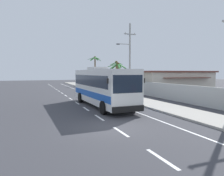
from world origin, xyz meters
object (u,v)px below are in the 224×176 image
Objects in this scene: coach_bus_foreground at (102,86)px; utility_pole_mid at (129,58)px; motorcycle_beside_bus at (99,91)px; palm_nearest at (116,69)px; palm_second at (118,71)px; pedestrian_near_kerb at (104,86)px; palm_third at (95,65)px; roadside_building at (170,81)px.

coach_bus_foreground is 1.08× the size of utility_pole_mid.
palm_nearest reaches higher than motorcycle_beside_bus.
utility_pole_mid reaches higher than palm_second.
pedestrian_near_kerb reaches higher than motorcycle_beside_bus.
pedestrian_near_kerb is at bearing 65.15° from motorcycle_beside_bus.
palm_second is (4.67, 4.65, 2.78)m from motorcycle_beside_bus.
palm_nearest is 1.10× the size of palm_second.
pedestrian_near_kerb is 6.17m from palm_nearest.
palm_nearest is at bearing -91.14° from palm_third.
coach_bus_foreground is 2.23× the size of palm_second.
coach_bus_foreground is 9.06m from motorcycle_beside_bus.
motorcycle_beside_bus is 0.40× the size of palm_second.
motorcycle_beside_bus is 0.27× the size of palm_third.
coach_bus_foreground is 1.48× the size of palm_third.
palm_third is at bearing 85.07° from utility_pole_mid.
palm_nearest is at bearing 70.31° from palm_second.
palm_third is (6.50, 23.87, 4.42)m from motorcycle_beside_bus.
palm_nearest reaches higher than roadside_building.
palm_second is 0.39× the size of roadside_building.
coach_bus_foreground is 15.15m from palm_second.
motorcycle_beside_bus is at bearing -124.81° from palm_nearest.
palm_nearest is 4.56m from palm_second.
motorcycle_beside_bus is at bearing -171.02° from roadside_building.
palm_second is at bearing 61.48° from coach_bus_foreground.
utility_pole_mid is at bearing -101.03° from palm_nearest.
roadside_building is at bearing -44.10° from palm_nearest.
roadside_building is at bearing -16.59° from palm_second.
utility_pole_mid reaches higher than pedestrian_near_kerb.
pedestrian_near_kerb is at bearing -102.45° from palm_third.
coach_bus_foreground is 33.85m from palm_third.
utility_pole_mid is at bearing -93.00° from palm_second.
palm_second is 9.10m from roadside_building.
pedestrian_near_kerb is (2.34, 5.06, 0.37)m from motorcycle_beside_bus.
roadside_building is (15.77, 10.70, -0.20)m from coach_bus_foreground.
pedestrian_near_kerb is 0.35× the size of palm_second.
roadside_building is (8.57, -2.55, -1.71)m from palm_second.
palm_third is (0.30, 14.96, 1.17)m from palm_nearest.
utility_pole_mid reaches higher than motorcycle_beside_bus.
palm_second is (0.26, 4.88, -1.86)m from utility_pole_mid.
palm_nearest is 15.01m from palm_third.
pedestrian_near_kerb is 11.32m from roadside_building.
motorcycle_beside_bus is 11.33m from palm_nearest.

